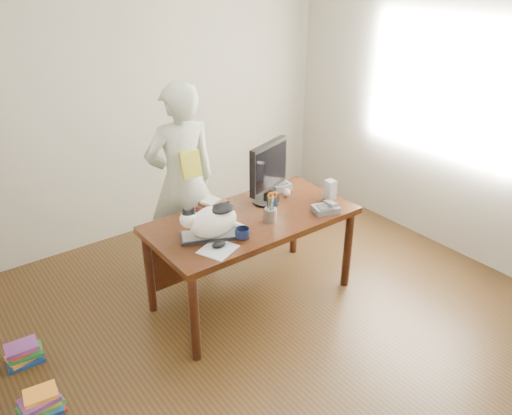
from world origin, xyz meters
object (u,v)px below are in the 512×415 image
(book_pile_a, at_px, (42,405))
(monitor, at_px, (268,170))
(keyboard, at_px, (214,235))
(book_stack, at_px, (213,205))
(book_pile_b, at_px, (24,353))
(desk, at_px, (246,230))
(phone, at_px, (326,208))
(mouse, at_px, (219,245))
(pen_cup, at_px, (271,213))
(calculator, at_px, (278,185))
(speaker, at_px, (330,190))
(baseball, at_px, (286,192))
(cat, at_px, (211,220))
(coffee_mug, at_px, (243,234))
(person, at_px, (182,181))

(book_pile_a, bearing_deg, monitor, 9.09)
(keyboard, relative_size, book_stack, 2.03)
(book_stack, relative_size, book_pile_b, 0.98)
(desk, distance_m, phone, 0.65)
(phone, bearing_deg, mouse, -165.28)
(desk, bearing_deg, pen_cup, -73.09)
(book_stack, height_order, calculator, book_stack)
(pen_cup, height_order, book_pile_b, pen_cup)
(speaker, height_order, book_pile_a, speaker)
(keyboard, relative_size, book_pile_b, 1.98)
(desk, xyz_separation_m, book_pile_b, (-1.72, 0.27, -0.53))
(book_pile_a, bearing_deg, calculator, 12.48)
(baseball, bearing_deg, mouse, -158.54)
(cat, bearing_deg, pen_cup, 17.07)
(cat, xyz_separation_m, speaker, (1.12, -0.05, -0.06))
(coffee_mug, xyz_separation_m, book_stack, (0.09, 0.53, -0.01))
(pen_cup, relative_size, book_stack, 0.96)
(desk, height_order, cat, cat)
(desk, xyz_separation_m, keyboard, (-0.40, -0.16, 0.16))
(desk, xyz_separation_m, book_pile_a, (-1.75, -0.28, -0.51))
(coffee_mug, distance_m, book_pile_b, 1.73)
(coffee_mug, distance_m, speaker, 0.97)
(keyboard, xyz_separation_m, book_pile_a, (-1.35, -0.12, -0.68))
(keyboard, height_order, speaker, speaker)
(desk, bearing_deg, monitor, 9.47)
(monitor, distance_m, person, 0.78)
(coffee_mug, bearing_deg, book_pile_a, 178.74)
(pen_cup, bearing_deg, calculator, 45.39)
(desk, height_order, calculator, calculator)
(book_stack, xyz_separation_m, person, (-0.03, 0.44, 0.06))
(cat, xyz_separation_m, mouse, (-0.04, -0.15, -0.11))
(calculator, bearing_deg, person, 157.57)
(desk, relative_size, speaker, 9.91)
(phone, bearing_deg, desk, 162.96)
(desk, distance_m, coffee_mug, 0.45)
(coffee_mug, bearing_deg, speaker, 6.40)
(desk, bearing_deg, speaker, -16.05)
(keyboard, bearing_deg, phone, 12.63)
(coffee_mug, xyz_separation_m, book_pile_b, (-1.47, 0.58, -0.72))
(cat, distance_m, person, 0.84)
(keyboard, distance_m, person, 0.84)
(desk, bearing_deg, book_pile_a, -170.97)
(mouse, distance_m, book_pile_a, 1.47)
(cat, relative_size, book_stack, 1.83)
(phone, bearing_deg, cat, -174.53)
(book_stack, bearing_deg, calculator, -11.82)
(speaker, relative_size, book_pile_b, 0.63)
(keyboard, distance_m, baseball, 0.87)
(calculator, bearing_deg, desk, -146.85)
(cat, distance_m, book_pile_b, 1.60)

